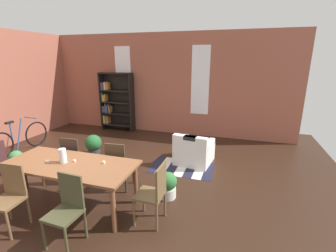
{
  "coord_description": "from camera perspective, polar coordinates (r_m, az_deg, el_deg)",
  "views": [
    {
      "loc": [
        2.49,
        -3.51,
        2.41
      ],
      "look_at": [
        0.97,
        1.42,
        0.92
      ],
      "focal_mm": 25.09,
      "sensor_mm": 36.0,
      "label": 1
    }
  ],
  "objects": [
    {
      "name": "ground_plane",
      "position": [
        4.93,
        -16.33,
        -13.82
      ],
      "size": [
        9.64,
        9.64,
        0.0
      ],
      "primitive_type": "plane",
      "color": "#301D13"
    },
    {
      "name": "back_wall_brick",
      "position": [
        7.73,
        -1.77,
        10.07
      ],
      "size": [
        8.41,
        0.12,
        3.18
      ],
      "primitive_type": "cube",
      "color": "#9F5744",
      "rests_on": "ground"
    },
    {
      "name": "window_pane_0",
      "position": [
        8.17,
        -10.76,
        11.25
      ],
      "size": [
        0.55,
        0.02,
        2.07
      ],
      "primitive_type": "cube",
      "color": "white"
    },
    {
      "name": "window_pane_1",
      "position": [
        7.33,
        7.85,
        10.85
      ],
      "size": [
        0.55,
        0.02,
        2.07
      ],
      "primitive_type": "cube",
      "color": "white"
    },
    {
      "name": "dining_table",
      "position": [
        4.2,
        -22.76,
        -9.31
      ],
      "size": [
        2.18,
        0.94,
        0.77
      ],
      "color": "brown",
      "rests_on": "ground"
    },
    {
      "name": "vase_on_table",
      "position": [
        4.19,
        -24.19,
        -6.61
      ],
      "size": [
        0.11,
        0.11,
        0.24
      ],
      "primitive_type": "cylinder",
      "color": "silver",
      "rests_on": "dining_table"
    },
    {
      "name": "tealight_candle_0",
      "position": [
        4.33,
        -27.16,
        -7.69
      ],
      "size": [
        0.04,
        0.04,
        0.04
      ],
      "primitive_type": "cylinder",
      "color": "silver",
      "rests_on": "dining_table"
    },
    {
      "name": "tealight_candle_1",
      "position": [
        4.19,
        -21.75,
        -7.86
      ],
      "size": [
        0.04,
        0.04,
        0.03
      ],
      "primitive_type": "cylinder",
      "color": "silver",
      "rests_on": "dining_table"
    },
    {
      "name": "tealight_candle_2",
      "position": [
        3.97,
        -15.32,
        -8.54
      ],
      "size": [
        0.04,
        0.04,
        0.04
      ],
      "primitive_type": "cylinder",
      "color": "silver",
      "rests_on": "dining_table"
    },
    {
      "name": "dining_chair_far_left",
      "position": [
        5.05,
        -21.83,
        -7.14
      ],
      "size": [
        0.43,
        0.43,
        0.95
      ],
      "color": "#382A22",
      "rests_on": "ground"
    },
    {
      "name": "dining_chair_head_right",
      "position": [
        3.6,
        -3.4,
        -15.7
      ],
      "size": [
        0.41,
        0.41,
        0.95
      ],
      "color": "brown",
      "rests_on": "ground"
    },
    {
      "name": "dining_chair_head_left",
      "position": [
        5.29,
        -35.06,
        -7.99
      ],
      "size": [
        0.43,
        0.43,
        0.95
      ],
      "color": "#3E2122",
      "rests_on": "ground"
    },
    {
      "name": "dining_chair_far_right",
      "position": [
        4.53,
        -11.95,
        -9.01
      ],
      "size": [
        0.42,
        0.42,
        0.95
      ],
      "color": "#3F3121",
      "rests_on": "ground"
    },
    {
      "name": "dining_chair_near_left",
      "position": [
        4.2,
        -34.08,
        -13.75
      ],
      "size": [
        0.43,
        0.43,
        0.95
      ],
      "color": "brown",
      "rests_on": "ground"
    },
    {
      "name": "dining_chair_near_right",
      "position": [
        3.54,
        -23.36,
        -17.74
      ],
      "size": [
        0.42,
        0.42,
        0.95
      ],
      "color": "#434028",
      "rests_on": "ground"
    },
    {
      "name": "bookshelf_tall",
      "position": [
        8.24,
        -12.76,
        5.78
      ],
      "size": [
        1.15,
        0.33,
        1.95
      ],
      "color": "black",
      "rests_on": "ground"
    },
    {
      "name": "armchair_white",
      "position": [
        5.62,
        6.26,
        -6.24
      ],
      "size": [
        0.9,
        0.9,
        0.75
      ],
      "color": "silver",
      "rests_on": "ground"
    },
    {
      "name": "bicycle_second",
      "position": [
        7.37,
        -32.38,
        -2.68
      ],
      "size": [
        0.44,
        1.75,
        0.91
      ],
      "color": "black",
      "rests_on": "ground"
    },
    {
      "name": "potted_plant_by_shelf",
      "position": [
        4.3,
        -0.07,
        -14.08
      ],
      "size": [
        0.33,
        0.33,
        0.48
      ],
      "color": "silver",
      "rests_on": "ground"
    },
    {
      "name": "potted_plant_corner",
      "position": [
        6.34,
        -32.93,
        -6.71
      ],
      "size": [
        0.3,
        0.3,
        0.42
      ],
      "color": "silver",
      "rests_on": "ground"
    },
    {
      "name": "potted_plant_window",
      "position": [
        6.35,
        -17.68,
        -4.23
      ],
      "size": [
        0.42,
        0.42,
        0.53
      ],
      "color": "#333338",
      "rests_on": "ground"
    },
    {
      "name": "striped_rug",
      "position": [
        5.47,
        3.42,
        -10.0
      ],
      "size": [
        1.42,
        0.91,
        0.01
      ],
      "color": "#1E1E33",
      "rests_on": "ground"
    }
  ]
}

